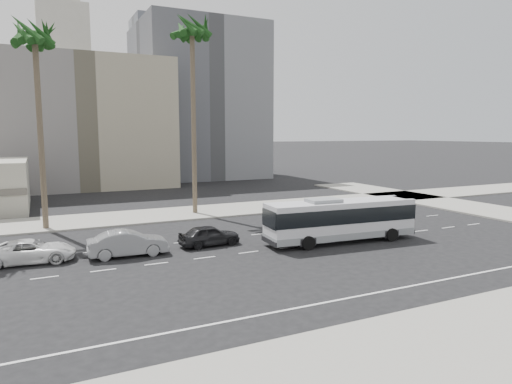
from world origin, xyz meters
TOP-DOWN VIEW (x-y plane):
  - ground at (0.00, 0.00)m, footprint 700.00×700.00m
  - sidewalk_north at (0.00, 15.50)m, footprint 120.00×7.00m
  - midrise_beige_west at (-12.00, 45.00)m, footprint 24.00×18.00m
  - midrise_gray_center at (8.00, 52.00)m, footprint 20.00×20.00m
  - civic_tower at (-2.00, 250.00)m, footprint 42.00×42.00m
  - highrise_right at (45.00, 230.00)m, footprint 26.00×26.00m
  - highrise_far at (70.00, 260.00)m, footprint 22.00×22.00m
  - city_bus at (1.10, -0.18)m, footprint 11.16×3.27m
  - car_a at (-7.65, 2.84)m, footprint 1.95×4.30m
  - car_b at (-13.15, 2.54)m, footprint 1.91×4.97m
  - car_c at (-18.65, 3.51)m, footprint 2.72×5.18m
  - palm_near at (-4.71, 14.98)m, footprint 5.43×5.43m
  - palm_mid at (-17.68, 13.37)m, footprint 5.23×5.23m

SIDE VIEW (x-z plane):
  - ground at x=0.00m, z-range 0.00..0.00m
  - sidewalk_north at x=0.00m, z-range 0.00..0.15m
  - car_c at x=-18.65m, z-range 0.00..1.39m
  - car_a at x=-7.65m, z-range 0.00..1.43m
  - car_b at x=-13.15m, z-range 0.00..1.61m
  - city_bus at x=1.10m, z-range 0.08..3.24m
  - midrise_beige_west at x=-12.00m, z-range 0.00..18.00m
  - midrise_gray_center at x=8.00m, z-range 0.00..26.00m
  - palm_mid at x=-17.68m, z-range 6.46..22.62m
  - palm_near at x=-4.71m, z-range 7.42..25.70m
  - highrise_far at x=70.00m, z-range 0.00..60.00m
  - highrise_right at x=45.00m, z-range 0.00..70.00m
  - civic_tower at x=-2.00m, z-range -25.67..103.33m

